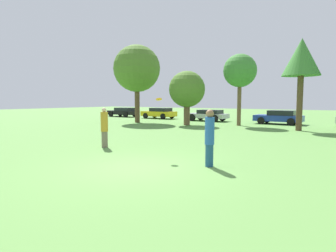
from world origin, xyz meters
name	(u,v)px	position (x,y,z in m)	size (l,w,h in m)	color
ground_plane	(138,168)	(0.00, 0.00, 0.00)	(120.00, 120.00, 0.00)	#5B8E42
person_thrower	(104,127)	(-3.78, 2.22, 0.91)	(0.32, 0.32, 1.80)	#726651
person_catcher	(210,137)	(1.83, 1.39, 0.96)	(0.30, 0.30, 1.85)	navy
frisbee	(159,99)	(-0.49, 1.86, 2.18)	(0.25, 0.24, 0.14)	orange
tree_0	(137,69)	(-11.68, 14.12, 5.05)	(4.40, 4.40, 7.28)	brown
tree_1	(187,90)	(-6.35, 14.28, 3.02)	(3.07, 3.07, 4.60)	brown
tree_2	(240,71)	(-2.47, 16.30, 4.51)	(2.74, 2.74, 5.94)	brown
tree_3	(302,59)	(2.42, 14.74, 4.97)	(2.56, 2.56, 6.37)	brown
parked_car_black	(123,112)	(-19.08, 20.25, 0.63)	(4.16, 2.00, 1.16)	black
parked_car_yellow	(159,113)	(-13.22, 19.90, 0.66)	(4.10, 1.98, 1.23)	gold
parked_car_silver	(208,115)	(-6.83, 19.48, 0.63)	(4.14, 2.09, 1.14)	#B2B2B7
parked_car_blue	(279,117)	(0.07, 19.57, 0.65)	(4.07, 2.12, 1.22)	#1E389E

